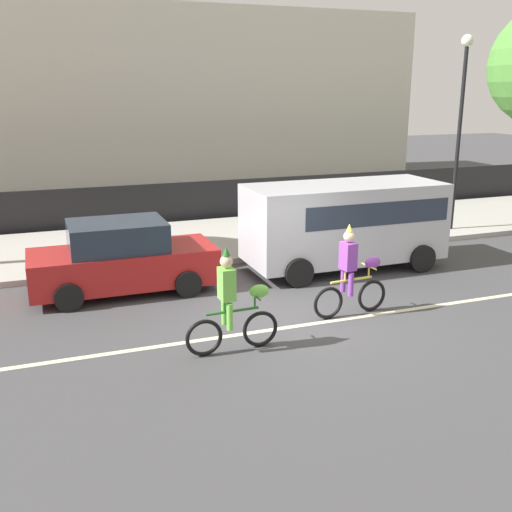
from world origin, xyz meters
TOP-DOWN VIEW (x-y plane):
  - ground_plane at (0.00, 0.00)m, footprint 80.00×80.00m
  - road_centre_line at (0.00, -0.50)m, footprint 36.00×0.14m
  - sidewalk_curb at (0.00, 6.50)m, footprint 60.00×5.00m
  - fence_line at (0.00, 9.40)m, footprint 40.00×0.08m
  - building_backdrop at (-2.31, 18.00)m, footprint 28.00×8.00m
  - parade_cyclist_lime at (-2.04, -1.14)m, footprint 1.72×0.50m
  - parade_cyclist_purple at (0.76, -0.31)m, footprint 1.72×0.50m
  - parked_van_silver at (2.27, 2.70)m, footprint 5.00×2.22m
  - parked_car_red at (-3.38, 2.79)m, footprint 4.10×1.92m
  - street_lamp_post at (7.28, 4.89)m, footprint 0.36×0.36m

SIDE VIEW (x-z plane):
  - ground_plane at x=0.00m, z-range 0.00..0.00m
  - road_centre_line at x=0.00m, z-range 0.00..0.01m
  - sidewalk_curb at x=0.00m, z-range 0.00..0.15m
  - fence_line at x=0.00m, z-range 0.00..1.40m
  - parked_car_red at x=-3.38m, z-range -0.04..1.60m
  - parade_cyclist_lime at x=-2.04m, z-range -0.12..1.80m
  - parade_cyclist_purple at x=0.76m, z-range -0.12..1.80m
  - parked_van_silver at x=2.27m, z-range 0.19..2.37m
  - building_backdrop at x=-2.31m, z-range 0.00..7.74m
  - street_lamp_post at x=7.28m, z-range 1.06..6.92m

